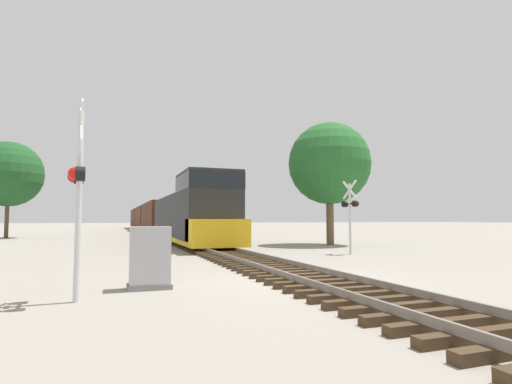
# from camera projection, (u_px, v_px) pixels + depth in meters

# --- Properties ---
(ground_plane) EXTENTS (400.00, 400.00, 0.00)m
(ground_plane) POSITION_uv_depth(u_px,v_px,m) (306.00, 281.00, 10.94)
(ground_plane) COLOR gray
(rail_track_bed) EXTENTS (2.60, 160.00, 0.31)m
(rail_track_bed) POSITION_uv_depth(u_px,v_px,m) (305.00, 276.00, 10.95)
(rail_track_bed) COLOR #42301E
(rail_track_bed) RESTS_ON ground
(freight_train) EXTENTS (3.00, 68.17, 4.31)m
(freight_train) POSITION_uv_depth(u_px,v_px,m) (154.00, 218.00, 50.57)
(freight_train) COLOR #232326
(freight_train) RESTS_ON ground
(crossing_signal_near) EXTENTS (0.41, 1.01, 4.13)m
(crossing_signal_near) POSITION_uv_depth(u_px,v_px,m) (78.00, 184.00, 8.28)
(crossing_signal_near) COLOR silver
(crossing_signal_near) RESTS_ON ground
(crossing_signal_far) EXTENTS (0.49, 1.01, 3.61)m
(crossing_signal_far) POSITION_uv_depth(u_px,v_px,m) (350.00, 209.00, 19.47)
(crossing_signal_far) COLOR silver
(crossing_signal_far) RESTS_ON ground
(relay_cabinet) EXTENTS (1.04, 0.66, 1.51)m
(relay_cabinet) POSITION_uv_depth(u_px,v_px,m) (150.00, 258.00, 9.75)
(relay_cabinet) COLOR slate
(relay_cabinet) RESTS_ON ground
(tree_far_right) EXTENTS (5.50, 5.50, 8.20)m
(tree_far_right) POSITION_uv_depth(u_px,v_px,m) (329.00, 164.00, 26.81)
(tree_far_right) COLOR brown
(tree_far_right) RESTS_ON ground
(tree_mid_background) EXTENTS (5.92, 5.92, 8.77)m
(tree_mid_background) POSITION_uv_depth(u_px,v_px,m) (9.00, 174.00, 36.20)
(tree_mid_background) COLOR brown
(tree_mid_background) RESTS_ON ground
(tree_deep_background) EXTENTS (6.48, 6.48, 9.17)m
(tree_deep_background) POSITION_uv_depth(u_px,v_px,m) (204.00, 190.00, 56.37)
(tree_deep_background) COLOR brown
(tree_deep_background) RESTS_ON ground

